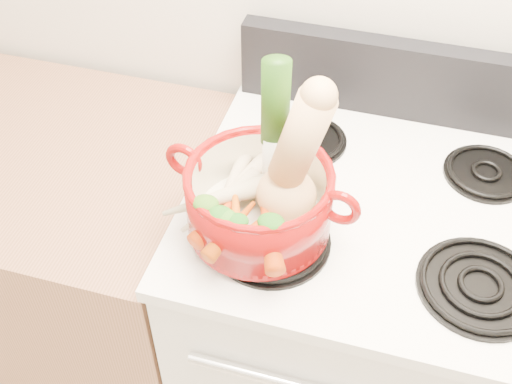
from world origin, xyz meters
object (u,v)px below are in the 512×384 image
(stove_body, at_px, (357,337))
(dutch_oven, at_px, (259,200))
(squash, at_px, (288,157))
(leek, at_px, (275,130))

(stove_body, height_order, dutch_oven, dutch_oven)
(stove_body, bearing_deg, squash, -145.10)
(squash, height_order, leek, leek)
(stove_body, relative_size, squash, 3.26)
(squash, bearing_deg, dutch_oven, -153.15)
(dutch_oven, bearing_deg, squash, 28.26)
(squash, bearing_deg, stove_body, 40.97)
(dutch_oven, distance_m, leek, 0.14)
(dutch_oven, bearing_deg, leek, 86.15)
(stove_body, xyz_separation_m, squash, (-0.17, -0.12, 0.68))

